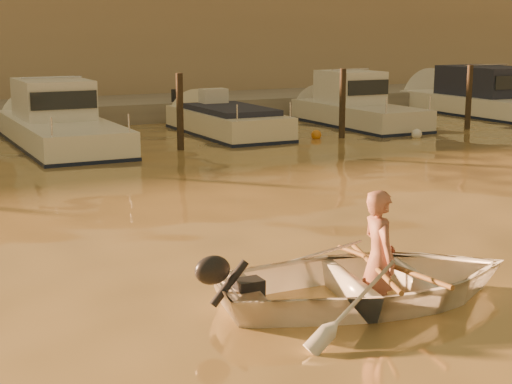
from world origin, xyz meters
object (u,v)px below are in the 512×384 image
moored_boat_3 (227,127)px  moored_boat_4 (359,107)px  moored_boat_2 (60,122)px  waterfront_building (66,46)px  person (379,259)px  dinghy (370,281)px  moored_boat_5 (501,99)px

moored_boat_3 → moored_boat_4: bearing=0.0°
moored_boat_2 → waterfront_building: size_ratio=0.17×
person → moored_boat_4: bearing=-23.1°
moored_boat_2 → dinghy: bearing=-88.3°
person → moored_boat_3: size_ratio=0.28×
dinghy → person: size_ratio=2.22×
moored_boat_2 → moored_boat_3: (4.99, 0.00, -0.40)m
person → moored_boat_3: (4.47, 14.09, -0.29)m
moored_boat_3 → moored_boat_5: (10.82, 0.00, 0.40)m
waterfront_building → moored_boat_5: bearing=-40.3°
moored_boat_2 → waterfront_building: 11.50m
moored_boat_4 → moored_boat_5: (6.11, 0.00, 0.00)m
moored_boat_3 → moored_boat_5: moored_boat_5 is taller
moored_boat_3 → dinghy: bearing=-108.0°
dinghy → waterfront_building: 25.28m
moored_boat_2 → moored_boat_3: bearing=0.0°
moored_boat_5 → moored_boat_3: bearing=180.0°
dinghy → moored_boat_3: (4.57, 14.08, -0.03)m
dinghy → moored_boat_3: size_ratio=0.62×
moored_boat_2 → moored_boat_5: bearing=0.0°
dinghy → moored_boat_4: (9.27, 14.08, 0.37)m
moored_boat_5 → moored_boat_2: bearing=180.0°
moored_boat_4 → waterfront_building: size_ratio=0.14×
person → moored_boat_2: size_ratio=0.21×
moored_boat_3 → moored_boat_5: 10.82m
moored_boat_4 → waterfront_building: waterfront_building is taller
dinghy → moored_boat_5: size_ratio=0.40×
moored_boat_3 → waterfront_building: waterfront_building is taller
moored_boat_2 → moored_boat_4: bearing=0.0°
moored_boat_4 → moored_boat_5: same height
moored_boat_5 → waterfront_building: waterfront_building is taller
moored_boat_2 → moored_boat_3: size_ratio=1.31×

